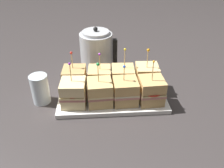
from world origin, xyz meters
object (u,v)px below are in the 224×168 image
object	(u,v)px
sandwich_front_far_right	(151,91)
serving_platter	(112,97)
sandwich_front_center_left	(100,92)
sandwich_back_center_right	(123,78)
drinking_glass	(40,89)
sandwich_front_far_left	(74,93)
kettle_steel	(97,52)
sandwich_back_far_right	(147,77)
sandwich_back_center_left	(100,79)
sandwich_back_far_left	(75,79)
sandwich_front_center_right	(125,91)

from	to	relation	value
sandwich_front_far_right	serving_platter	bearing A→B (deg)	160.53
sandwich_front_center_left	sandwich_back_center_right	world-z (taller)	sandwich_back_center_right
sandwich_front_center_left	drinking_glass	xyz separation A→B (m)	(-0.23, 0.05, -0.01)
sandwich_front_center_left	sandwich_back_center_right	size ratio (longest dim) A/B	0.96
sandwich_front_far_left	kettle_steel	distance (m)	0.29
sandwich_back_far_right	drinking_glass	world-z (taller)	sandwich_back_far_right
sandwich_front_center_left	sandwich_back_center_left	size ratio (longest dim) A/B	1.05
serving_platter	sandwich_back_far_left	bearing A→B (deg)	161.61
sandwich_front_far_left	sandwich_back_center_right	bearing A→B (deg)	26.58
sandwich_back_far_left	sandwich_front_far_left	bearing A→B (deg)	-89.01
sandwich_front_center_right	kettle_steel	size ratio (longest dim) A/B	0.71
sandwich_back_center_right	sandwich_front_far_right	bearing A→B (deg)	-46.11
serving_platter	sandwich_back_center_right	distance (m)	0.09
sandwich_back_far_right	kettle_steel	world-z (taller)	kettle_steel
sandwich_front_center_right	drinking_glass	distance (m)	0.33
sandwich_front_far_right	sandwich_back_far_left	distance (m)	0.31
sandwich_front_center_right	sandwich_back_far_right	size ratio (longest dim) A/B	0.88
sandwich_back_center_right	kettle_steel	distance (m)	0.21
sandwich_front_center_left	sandwich_front_center_right	world-z (taller)	sandwich_front_center_left
sandwich_front_center_right	drinking_glass	bearing A→B (deg)	172.09
sandwich_front_far_right	sandwich_back_center_right	distance (m)	0.14
sandwich_front_far_left	sandwich_front_center_left	xyz separation A→B (m)	(0.10, -0.00, -0.00)
sandwich_back_center_right	drinking_glass	world-z (taller)	sandwich_back_center_right
kettle_steel	sandwich_back_center_left	bearing A→B (deg)	-87.20
serving_platter	sandwich_back_far_left	world-z (taller)	sandwich_back_far_left
sandwich_back_far_left	sandwich_back_far_right	world-z (taller)	sandwich_back_far_right
sandwich_front_center_left	sandwich_back_far_left	world-z (taller)	sandwich_front_center_left
sandwich_front_center_left	sandwich_back_center_left	world-z (taller)	sandwich_front_center_left
sandwich_front_far_left	drinking_glass	size ratio (longest dim) A/B	1.46
kettle_steel	sandwich_front_far_right	bearing A→B (deg)	-54.49
sandwich_front_center_right	sandwich_back_far_left	xyz separation A→B (m)	(-0.19, 0.10, 0.00)
serving_platter	sandwich_back_center_left	size ratio (longest dim) A/B	2.61
kettle_steel	drinking_glass	xyz separation A→B (m)	(-0.22, -0.23, -0.04)
serving_platter	sandwich_front_far_left	bearing A→B (deg)	-162.10
sandwich_back_center_right	sandwich_back_far_right	bearing A→B (deg)	0.42
sandwich_front_far_left	sandwich_back_far_right	distance (m)	0.31
kettle_steel	sandwich_front_center_right	bearing A→B (deg)	-69.56
sandwich_front_center_right	kettle_steel	distance (m)	0.30
sandwich_front_far_left	sandwich_back_far_right	size ratio (longest dim) A/B	0.97
sandwich_front_center_left	sandwich_back_center_right	bearing A→B (deg)	45.32
serving_platter	sandwich_front_far_right	world-z (taller)	sandwich_front_far_right
sandwich_back_center_left	sandwich_front_far_left	bearing A→B (deg)	-135.83
sandwich_back_far_left	sandwich_back_far_right	distance (m)	0.29
serving_platter	sandwich_back_far_right	xyz separation A→B (m)	(0.15, 0.05, 0.06)
sandwich_front_far_left	sandwich_back_far_right	xyz separation A→B (m)	(0.29, 0.10, 0.00)
serving_platter	kettle_steel	world-z (taller)	kettle_steel
serving_platter	sandwich_front_far_left	distance (m)	0.16
sandwich_front_far_right	sandwich_back_center_left	bearing A→B (deg)	152.38
drinking_glass	sandwich_back_far_right	bearing A→B (deg)	6.98
sandwich_front_center_right	kettle_steel	xyz separation A→B (m)	(-0.10, 0.28, 0.03)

